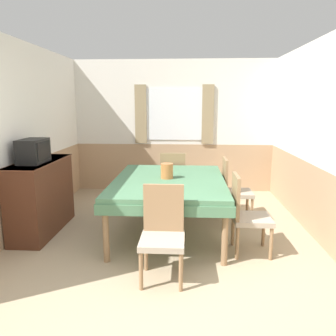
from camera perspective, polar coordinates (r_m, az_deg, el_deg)
ground_plane at (r=3.01m, az=-2.67°, el=-24.77°), size 16.00×16.00×0.00m
wall_back at (r=6.59m, az=1.02°, el=7.30°), size 4.33×0.10×2.60m
wall_left at (r=5.04m, az=-23.38°, el=5.02°), size 0.05×4.53×2.60m
wall_right at (r=4.82m, az=24.33°, el=4.70°), size 0.05×4.53×2.60m
dining_table at (r=4.45m, az=0.22°, el=-3.15°), size 1.51×2.01×0.76m
chair_head_window at (r=5.64m, az=0.88°, el=-1.74°), size 0.44×0.44×0.95m
chair_right_near at (r=4.00m, az=13.40°, el=-7.53°), size 0.44×0.44×0.95m
chair_right_far at (r=5.08m, az=11.22°, el=-3.42°), size 0.44×0.44×0.95m
chair_head_near at (r=3.37m, az=-0.92°, el=-10.87°), size 0.44×0.44×0.95m
sideboard at (r=4.85m, az=-21.14°, el=-4.59°), size 0.46×1.27×1.00m
tv at (r=4.60m, az=-22.40°, el=2.75°), size 0.29×0.45×0.31m
vase at (r=4.44m, az=-0.17°, el=-0.51°), size 0.17×0.17×0.20m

